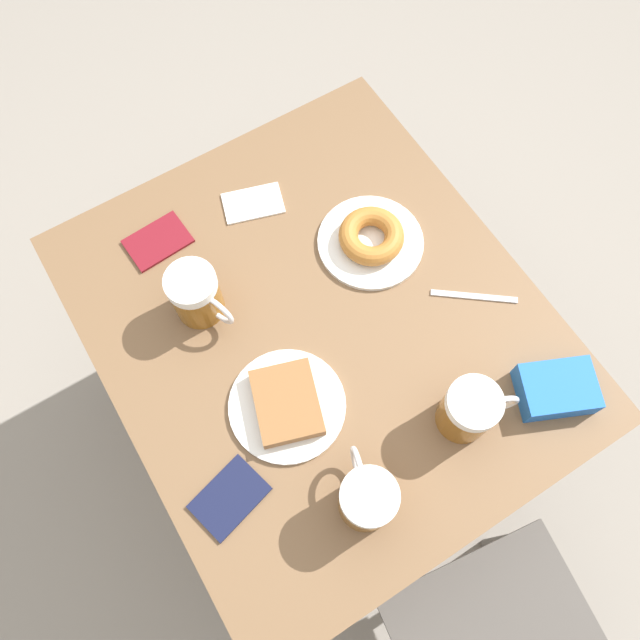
{
  "coord_description": "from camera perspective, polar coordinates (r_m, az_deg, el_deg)",
  "views": [
    {
      "loc": [
        0.24,
        0.39,
        1.86
      ],
      "look_at": [
        0.0,
        0.0,
        0.75
      ],
      "focal_mm": 35.0,
      "sensor_mm": 36.0,
      "label": 1
    }
  ],
  "objects": [
    {
      "name": "beer_mug_left",
      "position": [
        1.2,
        -11.21,
        2.25
      ],
      "size": [
        0.1,
        0.14,
        0.12
      ],
      "color": "#8C5619",
      "rests_on": "table"
    },
    {
      "name": "plate_with_cake",
      "position": [
        1.16,
        -3.04,
        -7.69
      ],
      "size": [
        0.22,
        0.22,
        0.04
      ],
      "color": "white",
      "rests_on": "table"
    },
    {
      "name": "passport_near_edge",
      "position": [
        1.15,
        -8.27,
        -15.77
      ],
      "size": [
        0.14,
        0.12,
        0.01
      ],
      "rotation": [
        0.0,
        0.0,
        4.97
      ],
      "color": "#141938",
      "rests_on": "table"
    },
    {
      "name": "fork",
      "position": [
        1.28,
        13.9,
        2.11
      ],
      "size": [
        0.14,
        0.11,
        0.0
      ],
      "rotation": [
        0.0,
        0.0,
        4.06
      ],
      "color": "silver",
      "rests_on": "table"
    },
    {
      "name": "passport_far_edge",
      "position": [
        1.34,
        -14.61,
        6.98
      ],
      "size": [
        0.13,
        0.1,
        0.01
      ],
      "rotation": [
        0.0,
        0.0,
        4.78
      ],
      "color": "maroon",
      "rests_on": "table"
    },
    {
      "name": "beer_mug_right",
      "position": [
        1.13,
        13.52,
        -8.0
      ],
      "size": [
        0.14,
        0.1,
        0.12
      ],
      "color": "#8C5619",
      "rests_on": "table"
    },
    {
      "name": "table",
      "position": [
        1.28,
        0.0,
        -1.41
      ],
      "size": [
        0.83,
        0.96,
        0.73
      ],
      "color": "brown",
      "rests_on": "ground_plane"
    },
    {
      "name": "napkin_folded",
      "position": [
        1.35,
        -6.14,
        10.57
      ],
      "size": [
        0.14,
        0.11,
        0.0
      ],
      "rotation": [
        0.0,
        0.0,
        2.84
      ],
      "color": "white",
      "rests_on": "table"
    },
    {
      "name": "ground_plane",
      "position": [
        1.91,
        0.0,
        -8.51
      ],
      "size": [
        8.0,
        8.0,
        0.0
      ],
      "primitive_type": "plane",
      "color": "gray"
    },
    {
      "name": "beer_mug_center",
      "position": [
        1.08,
        4.3,
        -15.96
      ],
      "size": [
        0.1,
        0.14,
        0.12
      ],
      "color": "#8C5619",
      "rests_on": "table"
    },
    {
      "name": "blue_pouch",
      "position": [
        1.23,
        20.8,
        -5.92
      ],
      "size": [
        0.16,
        0.15,
        0.05
      ],
      "rotation": [
        0.0,
        0.0,
        5.86
      ],
      "color": "blue",
      "rests_on": "table"
    },
    {
      "name": "plate_with_donut",
      "position": [
        1.29,
        4.68,
        7.44
      ],
      "size": [
        0.22,
        0.22,
        0.05
      ],
      "color": "white",
      "rests_on": "table"
    }
  ]
}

